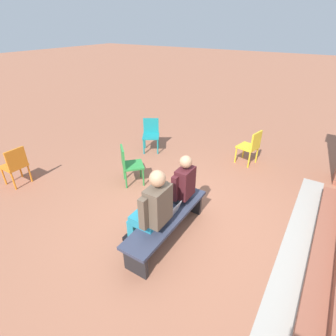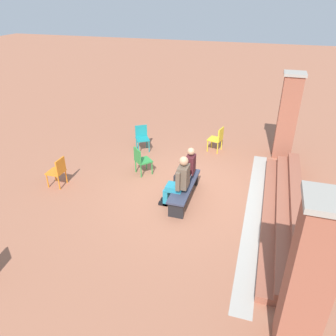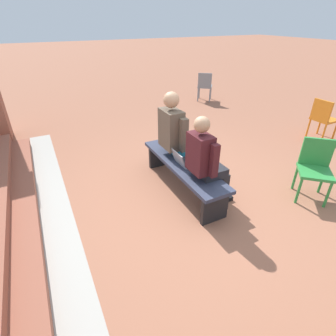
% 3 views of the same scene
% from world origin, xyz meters
% --- Properties ---
extents(ground_plane, '(60.00, 60.00, 0.00)m').
position_xyz_m(ground_plane, '(0.00, 0.00, 0.00)').
color(ground_plane, '#9E6047').
extents(concrete_strip, '(6.30, 0.40, 0.01)m').
position_xyz_m(concrete_strip, '(0.35, 1.79, 0.00)').
color(concrete_strip, '#A8A399').
rests_on(concrete_strip, ground).
extents(bench, '(1.80, 0.44, 0.45)m').
position_xyz_m(bench, '(0.35, 0.01, 0.35)').
color(bench, '#33384C').
rests_on(bench, ground).
extents(person_student, '(0.50, 0.64, 1.28)m').
position_xyz_m(person_student, '(-0.11, -0.05, 0.69)').
color(person_student, '#232328').
rests_on(person_student, ground).
extents(person_adult, '(0.57, 0.72, 1.39)m').
position_xyz_m(person_adult, '(0.65, -0.06, 0.74)').
color(person_adult, teal).
rests_on(person_adult, ground).
extents(laptop, '(0.32, 0.29, 0.21)m').
position_xyz_m(laptop, '(0.32, 0.02, 0.50)').
color(laptop, '#9EA0A5').
rests_on(laptop, bench).
extents(plastic_chair_foreground, '(0.59, 0.59, 0.84)m').
position_xyz_m(plastic_chair_foreground, '(4.23, -2.96, 0.48)').
color(plastic_chair_foreground, gray).
rests_on(plastic_chair_foreground, ground).
extents(plastic_chair_near_bench_left, '(0.42, 0.42, 0.84)m').
position_xyz_m(plastic_chair_near_bench_left, '(0.69, -3.48, 0.48)').
color(plastic_chair_near_bench_left, orange).
rests_on(plastic_chair_near_bench_left, ground).
extents(plastic_chair_near_bench_right, '(0.59, 0.59, 0.84)m').
position_xyz_m(plastic_chair_near_bench_right, '(-0.60, -1.54, 0.48)').
color(plastic_chair_near_bench_right, '#2D893D').
rests_on(plastic_chair_near_bench_right, ground).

